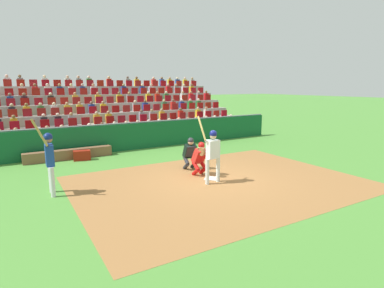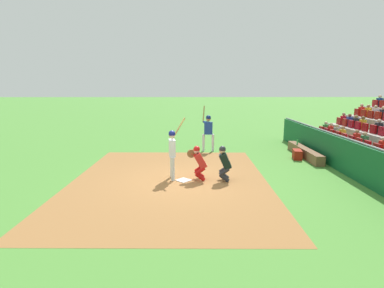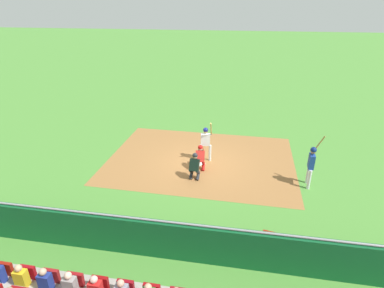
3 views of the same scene
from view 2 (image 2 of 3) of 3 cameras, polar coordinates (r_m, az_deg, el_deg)
ground_plane at (r=11.10m, az=-1.60°, el=-6.82°), size 160.00×160.00×0.00m
infield_dirt_patch at (r=11.12m, az=-4.19°, el=-6.79°), size 9.48×7.12×0.01m
home_plate_marker at (r=11.10m, az=-1.60°, el=-6.74°), size 0.62×0.62×0.02m
batter_at_plate at (r=11.06m, az=-3.68°, el=-0.91°), size 0.64×0.62×2.23m
catcher_crouching at (r=11.02m, az=1.25°, el=-3.12°), size 0.48×0.72×1.27m
home_plate_umpire at (r=10.97m, az=6.02°, el=-3.29°), size 0.49×0.49×1.29m
dugout_wall at (r=12.50m, az=28.60°, el=-2.93°), size 16.70×0.24×1.41m
dugout_bench at (r=15.60m, az=20.20°, el=-1.46°), size 3.71×0.40×0.44m
water_bottle_on_bench at (r=16.24m, az=19.02°, el=0.33°), size 0.07×0.07×0.26m
equipment_duffel_bag at (r=15.03m, az=19.01°, el=-1.86°), size 0.77×0.49×0.43m
on_deck_batter at (r=15.75m, az=3.02°, el=2.85°), size 0.57×0.62×2.33m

